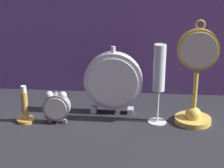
# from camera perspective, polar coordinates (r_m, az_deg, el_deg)

# --- Properties ---
(ground_plane) EXTENTS (4.00, 4.00, 0.00)m
(ground_plane) POSITION_cam_1_polar(r_m,az_deg,el_deg) (1.15, -0.36, -6.93)
(ground_plane) COLOR #232328
(fabric_backdrop_drape) EXTENTS (1.65, 0.01, 0.58)m
(fabric_backdrop_drape) POSITION_cam_1_polar(r_m,az_deg,el_deg) (1.37, 0.93, 10.32)
(fabric_backdrop_drape) COLOR #6B478E
(fabric_backdrop_drape) RESTS_ON ground_plane
(pocket_watch_on_stand) EXTENTS (0.12, 0.11, 0.33)m
(pocket_watch_on_stand) POSITION_cam_1_polar(r_m,az_deg,el_deg) (1.17, 12.60, -0.29)
(pocket_watch_on_stand) COLOR gold
(pocket_watch_on_stand) RESTS_ON ground_plane
(alarm_clock_twin_bell) EXTENTS (0.08, 0.03, 0.11)m
(alarm_clock_twin_bell) POSITION_cam_1_polar(r_m,az_deg,el_deg) (1.18, -8.45, -3.29)
(alarm_clock_twin_bell) COLOR gray
(alarm_clock_twin_bell) RESTS_ON ground_plane
(mantel_clock_silver) EXTENTS (0.19, 0.04, 0.23)m
(mantel_clock_silver) POSITION_cam_1_polar(r_m,az_deg,el_deg) (1.22, 0.01, 0.41)
(mantel_clock_silver) COLOR silver
(mantel_clock_silver) RESTS_ON ground_plane
(champagne_flute) EXTENTS (0.06, 0.06, 0.25)m
(champagne_flute) POSITION_cam_1_polar(r_m,az_deg,el_deg) (1.14, 7.19, 1.44)
(champagne_flute) COLOR silver
(champagne_flute) RESTS_ON ground_plane
(brass_candlestick) EXTENTS (0.06, 0.06, 0.12)m
(brass_candlestick) POSITION_cam_1_polar(r_m,az_deg,el_deg) (1.21, -13.08, -3.97)
(brass_candlestick) COLOR gold
(brass_candlestick) RESTS_ON ground_plane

